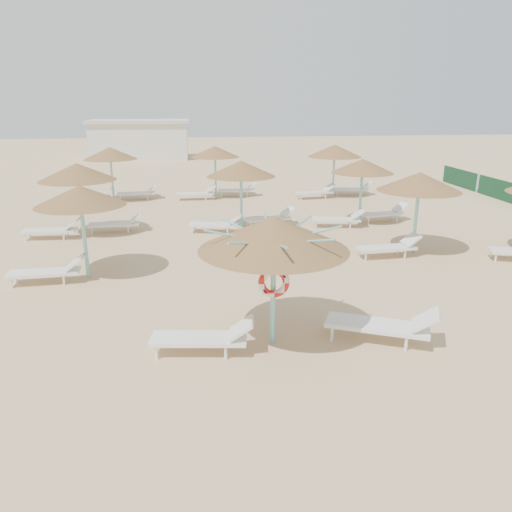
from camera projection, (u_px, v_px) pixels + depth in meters
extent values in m
plane|color=tan|center=(270.00, 338.00, 10.78)|extent=(120.00, 120.00, 0.00)
cylinder|color=#75CBCC|center=(273.00, 292.00, 10.25)|extent=(0.11, 0.11, 2.28)
cone|color=olive|center=(274.00, 233.00, 9.88)|extent=(3.04, 3.04, 0.68)
cylinder|color=#75CBCC|center=(274.00, 245.00, 9.96)|extent=(0.20, 0.20, 0.12)
cylinder|color=#75CBCC|center=(308.00, 235.00, 9.98)|extent=(1.37, 0.04, 0.35)
cylinder|color=#75CBCC|center=(293.00, 229.00, 10.42)|extent=(1.00, 1.00, 0.35)
cylinder|color=#75CBCC|center=(269.00, 227.00, 10.56)|extent=(0.04, 1.37, 0.35)
cylinder|color=#75CBCC|center=(246.00, 230.00, 10.30)|extent=(1.00, 1.00, 0.35)
cylinder|color=#75CBCC|center=(239.00, 237.00, 9.81)|extent=(1.37, 0.04, 0.35)
cylinder|color=#75CBCC|center=(252.00, 243.00, 9.37)|extent=(1.00, 1.00, 0.35)
cylinder|color=#75CBCC|center=(280.00, 245.00, 9.23)|extent=(0.04, 1.37, 0.35)
cylinder|color=#75CBCC|center=(303.00, 242.00, 9.48)|extent=(1.00, 1.00, 0.35)
torus|color=red|center=(274.00, 283.00, 10.09)|extent=(0.65, 0.15, 0.65)
cylinder|color=white|center=(157.00, 353.00, 9.83)|extent=(0.06, 0.06, 0.28)
cylinder|color=white|center=(161.00, 341.00, 10.31)|extent=(0.06, 0.06, 0.28)
cylinder|color=white|center=(226.00, 353.00, 9.83)|extent=(0.06, 0.06, 0.28)
cylinder|color=white|center=(227.00, 341.00, 10.31)|extent=(0.06, 0.06, 0.28)
cube|color=white|center=(199.00, 339.00, 10.02)|extent=(1.99, 0.86, 0.08)
cube|color=white|center=(241.00, 328.00, 9.94)|extent=(0.56, 0.66, 0.37)
cylinder|color=white|center=(332.00, 334.00, 10.59)|extent=(0.07, 0.07, 0.31)
cylinder|color=white|center=(336.00, 323.00, 11.10)|extent=(0.07, 0.07, 0.31)
cylinder|color=white|center=(406.00, 344.00, 10.16)|extent=(0.07, 0.07, 0.31)
cylinder|color=white|center=(407.00, 332.00, 10.67)|extent=(0.07, 0.07, 0.31)
cube|color=white|center=(377.00, 325.00, 10.53)|extent=(2.23, 1.52, 0.09)
cube|color=white|center=(426.00, 319.00, 10.17)|extent=(0.77, 0.84, 0.41)
cylinder|color=#75CBCC|center=(84.00, 239.00, 14.12)|extent=(0.11, 0.11, 2.30)
cone|color=olive|center=(80.00, 196.00, 13.75)|extent=(2.49, 2.49, 0.56)
cylinder|color=#75CBCC|center=(81.00, 204.00, 13.82)|extent=(0.20, 0.20, 0.12)
cylinder|color=white|center=(12.00, 284.00, 13.54)|extent=(0.06, 0.06, 0.28)
cylinder|color=white|center=(16.00, 277.00, 14.01)|extent=(0.06, 0.06, 0.28)
cylinder|color=white|center=(64.00, 280.00, 13.79)|extent=(0.06, 0.06, 0.28)
cylinder|color=white|center=(67.00, 274.00, 14.25)|extent=(0.06, 0.06, 0.28)
cube|color=white|center=(44.00, 272.00, 13.86)|extent=(1.94, 0.75, 0.08)
cube|color=white|center=(75.00, 262.00, 13.95)|extent=(0.53, 0.63, 0.36)
cylinder|color=#75CBCC|center=(80.00, 205.00, 18.55)|extent=(0.11, 0.11, 2.30)
cone|color=olive|center=(77.00, 172.00, 18.18)|extent=(2.79, 2.79, 0.63)
cylinder|color=#75CBCC|center=(78.00, 178.00, 18.25)|extent=(0.20, 0.20, 0.12)
cylinder|color=white|center=(25.00, 238.00, 18.04)|extent=(0.06, 0.06, 0.28)
cylinder|color=white|center=(30.00, 234.00, 18.52)|extent=(0.06, 0.06, 0.28)
cylinder|color=white|center=(64.00, 237.00, 18.16)|extent=(0.06, 0.06, 0.28)
cylinder|color=white|center=(67.00, 233.00, 18.63)|extent=(0.06, 0.06, 0.28)
cube|color=white|center=(50.00, 231.00, 18.29)|extent=(1.92, 0.68, 0.08)
cube|color=white|center=(73.00, 224.00, 18.29)|extent=(0.50, 0.62, 0.36)
cylinder|color=white|center=(92.00, 231.00, 18.91)|extent=(0.06, 0.06, 0.28)
cylinder|color=white|center=(94.00, 228.00, 19.38)|extent=(0.06, 0.06, 0.28)
cylinder|color=white|center=(128.00, 230.00, 19.11)|extent=(0.06, 0.06, 0.28)
cylinder|color=white|center=(129.00, 227.00, 19.59)|extent=(0.06, 0.06, 0.28)
cube|color=white|center=(114.00, 224.00, 19.21)|extent=(1.92, 0.68, 0.08)
cube|color=white|center=(136.00, 217.00, 19.27)|extent=(0.50, 0.62, 0.36)
cylinder|color=#75CBCC|center=(112.00, 178.00, 24.88)|extent=(0.11, 0.11, 2.30)
cone|color=olive|center=(110.00, 153.00, 24.51)|extent=(2.63, 2.63, 0.59)
cylinder|color=#75CBCC|center=(110.00, 158.00, 24.58)|extent=(0.20, 0.20, 0.12)
cylinder|color=white|center=(72.00, 202.00, 24.40)|extent=(0.06, 0.06, 0.28)
cylinder|color=white|center=(75.00, 200.00, 24.87)|extent=(0.06, 0.06, 0.28)
cylinder|color=white|center=(100.00, 201.00, 24.47)|extent=(0.06, 0.06, 0.28)
cylinder|color=white|center=(102.00, 199.00, 24.94)|extent=(0.06, 0.06, 0.28)
cube|color=white|center=(90.00, 197.00, 24.62)|extent=(1.94, 0.75, 0.08)
cube|color=white|center=(107.00, 192.00, 24.60)|extent=(0.52, 0.63, 0.36)
cylinder|color=white|center=(120.00, 198.00, 25.22)|extent=(0.06, 0.06, 0.28)
cylinder|color=white|center=(121.00, 196.00, 25.69)|extent=(0.06, 0.06, 0.28)
cylinder|color=white|center=(148.00, 197.00, 25.46)|extent=(0.06, 0.06, 0.28)
cylinder|color=white|center=(148.00, 195.00, 25.93)|extent=(0.06, 0.06, 0.28)
cube|color=white|center=(136.00, 193.00, 25.54)|extent=(1.94, 0.75, 0.08)
cube|color=white|center=(153.00, 188.00, 25.63)|extent=(0.52, 0.63, 0.36)
cylinder|color=#75CBCC|center=(241.00, 201.00, 19.43)|extent=(0.11, 0.11, 2.30)
cone|color=olive|center=(241.00, 169.00, 19.06)|extent=(2.65, 2.65, 0.60)
cylinder|color=#75CBCC|center=(241.00, 175.00, 19.13)|extent=(0.20, 0.20, 0.12)
cylinder|color=white|center=(192.00, 230.00, 19.05)|extent=(0.06, 0.06, 0.28)
cylinder|color=white|center=(195.00, 227.00, 19.52)|extent=(0.06, 0.06, 0.28)
cylinder|color=white|center=(227.00, 231.00, 18.95)|extent=(0.06, 0.06, 0.28)
cylinder|color=white|center=(229.00, 228.00, 19.43)|extent=(0.06, 0.06, 0.28)
cube|color=white|center=(214.00, 224.00, 19.18)|extent=(1.98, 0.98, 0.08)
cube|color=white|center=(236.00, 219.00, 19.05)|extent=(0.59, 0.68, 0.36)
cylinder|color=white|center=(251.00, 226.00, 19.69)|extent=(0.06, 0.06, 0.28)
cylinder|color=white|center=(247.00, 223.00, 20.14)|extent=(0.06, 0.06, 0.28)
cylinder|color=white|center=(283.00, 223.00, 20.09)|extent=(0.06, 0.06, 0.28)
cylinder|color=white|center=(278.00, 221.00, 20.54)|extent=(0.06, 0.06, 0.28)
cube|color=white|center=(268.00, 219.00, 20.10)|extent=(1.98, 0.98, 0.08)
cube|color=white|center=(288.00, 211.00, 20.28)|extent=(0.59, 0.68, 0.36)
cylinder|color=#75CBCC|center=(215.00, 176.00, 25.71)|extent=(0.11, 0.11, 2.30)
cone|color=olive|center=(215.00, 152.00, 25.34)|extent=(2.47, 2.47, 0.56)
cylinder|color=#75CBCC|center=(215.00, 156.00, 25.41)|extent=(0.20, 0.20, 0.12)
cylinder|color=white|center=(179.00, 198.00, 25.16)|extent=(0.06, 0.06, 0.28)
cylinder|color=white|center=(179.00, 197.00, 25.63)|extent=(0.06, 0.06, 0.28)
cylinder|color=white|center=(206.00, 198.00, 25.35)|extent=(0.06, 0.06, 0.28)
cylinder|color=white|center=(205.00, 196.00, 25.82)|extent=(0.06, 0.06, 0.28)
cube|color=white|center=(195.00, 194.00, 25.45)|extent=(1.91, 0.67, 0.08)
cube|color=white|center=(211.00, 189.00, 25.50)|extent=(0.50, 0.61, 0.36)
cylinder|color=white|center=(222.00, 195.00, 26.11)|extent=(0.06, 0.06, 0.28)
cylinder|color=white|center=(221.00, 193.00, 26.59)|extent=(0.06, 0.06, 0.28)
cylinder|color=white|center=(247.00, 194.00, 26.24)|extent=(0.06, 0.06, 0.28)
cylinder|color=white|center=(246.00, 193.00, 26.72)|extent=(0.06, 0.06, 0.28)
cube|color=white|center=(236.00, 190.00, 26.37)|extent=(1.91, 0.67, 0.08)
cube|color=white|center=(252.00, 186.00, 26.38)|extent=(0.50, 0.61, 0.36)
cylinder|color=#75CBCC|center=(416.00, 219.00, 16.41)|extent=(0.11, 0.11, 2.30)
cone|color=olive|center=(419.00, 182.00, 16.04)|extent=(2.68, 2.68, 0.60)
cylinder|color=#75CBCC|center=(419.00, 189.00, 16.11)|extent=(0.20, 0.20, 0.12)
cylinder|color=white|center=(366.00, 257.00, 15.82)|extent=(0.06, 0.06, 0.28)
cylinder|color=white|center=(360.00, 252.00, 16.29)|extent=(0.06, 0.06, 0.28)
cylinder|color=white|center=(405.00, 254.00, 16.08)|extent=(0.06, 0.06, 0.28)
cylinder|color=white|center=(398.00, 250.00, 16.54)|extent=(0.06, 0.06, 0.28)
cube|color=white|center=(386.00, 248.00, 16.15)|extent=(1.94, 0.77, 0.08)
cube|color=white|center=(411.00, 239.00, 16.24)|extent=(0.53, 0.64, 0.36)
cylinder|color=#75CBCC|center=(361.00, 196.00, 20.25)|extent=(0.11, 0.11, 2.30)
cone|color=olive|center=(363.00, 166.00, 19.88)|extent=(2.49, 2.49, 0.56)
cylinder|color=#75CBCC|center=(362.00, 172.00, 19.95)|extent=(0.20, 0.20, 0.12)
cylinder|color=white|center=(316.00, 225.00, 19.86)|extent=(0.06, 0.06, 0.28)
cylinder|color=white|center=(316.00, 222.00, 20.34)|extent=(0.06, 0.06, 0.28)
cylinder|color=white|center=(350.00, 225.00, 19.78)|extent=(0.06, 0.06, 0.28)
cylinder|color=white|center=(349.00, 222.00, 20.25)|extent=(0.06, 0.06, 0.28)
cube|color=white|center=(336.00, 219.00, 20.00)|extent=(1.98, 0.96, 0.08)
cube|color=white|center=(358.00, 214.00, 19.87)|extent=(0.59, 0.68, 0.36)
cylinder|color=white|center=(368.00, 221.00, 20.51)|extent=(0.06, 0.06, 0.28)
cylinder|color=white|center=(362.00, 218.00, 20.96)|extent=(0.06, 0.06, 0.28)
cylinder|color=white|center=(397.00, 219.00, 20.90)|extent=(0.06, 0.06, 0.28)
cylinder|color=white|center=(390.00, 216.00, 21.36)|extent=(0.06, 0.06, 0.28)
cube|color=white|center=(382.00, 214.00, 20.92)|extent=(1.98, 0.96, 0.08)
cube|color=white|center=(401.00, 207.00, 21.09)|extent=(0.59, 0.68, 0.36)
cylinder|color=#75CBCC|center=(333.00, 175.00, 26.02)|extent=(0.11, 0.11, 2.30)
cone|color=olive|center=(335.00, 151.00, 25.65)|extent=(2.79, 2.79, 0.63)
cylinder|color=#75CBCC|center=(334.00, 155.00, 25.72)|extent=(0.20, 0.20, 0.12)
cylinder|color=white|center=(301.00, 198.00, 25.38)|extent=(0.06, 0.06, 0.28)
cylinder|color=white|center=(298.00, 196.00, 25.84)|extent=(0.06, 0.06, 0.28)
cylinder|color=white|center=(326.00, 196.00, 25.72)|extent=(0.06, 0.06, 0.28)
cylinder|color=white|center=(322.00, 195.00, 26.18)|extent=(0.06, 0.06, 0.28)
cube|color=white|center=(314.00, 192.00, 25.76)|extent=(1.97, 0.89, 0.08)
cube|color=white|center=(329.00, 187.00, 25.90)|extent=(0.57, 0.66, 0.36)
cylinder|color=white|center=(337.00, 193.00, 26.51)|extent=(0.06, 0.06, 0.28)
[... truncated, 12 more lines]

